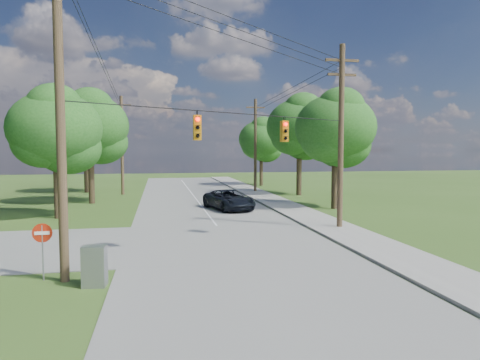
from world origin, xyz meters
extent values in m
plane|color=#36551C|center=(0.00, 0.00, 0.00)|extent=(140.00, 140.00, 0.00)
cube|color=gray|center=(2.00, 5.00, 0.01)|extent=(10.00, 100.00, 0.03)
cube|color=#A09E96|center=(8.70, 5.00, 0.06)|extent=(2.60, 100.00, 0.12)
cylinder|color=brown|center=(-4.60, 0.40, 6.00)|extent=(0.32, 0.32, 12.00)
cylinder|color=brown|center=(8.90, 8.00, 5.25)|extent=(0.32, 0.32, 10.50)
cube|color=brown|center=(8.90, 8.00, 9.60)|extent=(2.00, 0.12, 0.14)
cube|color=brown|center=(8.90, 8.00, 8.80)|extent=(1.70, 0.12, 0.14)
cylinder|color=brown|center=(8.90, 30.00, 5.00)|extent=(0.32, 0.32, 10.00)
cube|color=brown|center=(8.90, 30.00, 9.10)|extent=(2.00, 0.12, 0.14)
cylinder|color=brown|center=(-5.00, 30.00, 5.00)|extent=(0.32, 0.32, 10.00)
cube|color=brown|center=(-5.00, 30.00, 9.10)|extent=(2.00, 0.12, 0.14)
cylinder|color=black|center=(2.15, 4.20, 10.35)|extent=(13.52, 7.63, 1.53)
cylinder|color=black|center=(2.15, 4.20, 9.95)|extent=(13.52, 7.63, 1.53)
cylinder|color=black|center=(2.15, 4.20, 9.55)|extent=(13.52, 7.63, 1.53)
cylinder|color=black|center=(8.90, 19.00, 9.35)|extent=(0.03, 22.00, 0.53)
cylinder|color=black|center=(-4.80, 15.20, 10.10)|extent=(0.43, 29.60, 2.03)
cylinder|color=black|center=(8.90, 19.00, 8.95)|extent=(0.03, 22.00, 0.53)
cylinder|color=black|center=(-4.80, 15.20, 9.70)|extent=(0.43, 29.60, 2.03)
cylinder|color=black|center=(2.15, 4.20, 6.20)|extent=(13.52, 7.63, 0.04)
cube|color=#C67C0B|center=(0.26, 3.02, 5.48)|extent=(0.32, 0.22, 1.05)
sphere|color=#FF0C05|center=(0.26, 2.88, 5.83)|extent=(0.17, 0.17, 0.17)
cube|color=#C67C0B|center=(0.26, 3.26, 5.48)|extent=(0.32, 0.22, 1.05)
sphere|color=#FF0C05|center=(0.26, 3.40, 5.83)|extent=(0.17, 0.17, 0.17)
cube|color=#C67C0B|center=(4.85, 5.60, 5.48)|extent=(0.32, 0.22, 1.05)
sphere|color=#FF0C05|center=(4.85, 5.46, 5.83)|extent=(0.17, 0.17, 0.17)
cube|color=#C67C0B|center=(4.85, 5.84, 5.48)|extent=(0.32, 0.22, 1.05)
sphere|color=#FF0C05|center=(4.85, 5.98, 5.83)|extent=(0.17, 0.17, 0.17)
cylinder|color=#423121|center=(-8.00, 15.00, 1.57)|extent=(0.45, 0.45, 3.15)
ellipsoid|color=#1C4F17|center=(-8.00, 15.00, 5.94)|extent=(6.00, 6.00, 4.92)
cylinder|color=#423121|center=(-7.00, 23.00, 1.75)|extent=(0.50, 0.50, 3.50)
ellipsoid|color=#1C4F17|center=(-7.00, 23.00, 6.60)|extent=(6.40, 6.40, 5.25)
cylinder|color=#423121|center=(-9.00, 33.00, 1.66)|extent=(0.48, 0.47, 3.32)
ellipsoid|color=#1C4F17|center=(-9.00, 33.00, 6.27)|extent=(6.00, 6.00, 4.92)
cylinder|color=#423121|center=(12.00, 16.00, 1.66)|extent=(0.48, 0.48, 3.32)
ellipsoid|color=#1C4F17|center=(12.00, 16.00, 6.27)|extent=(6.20, 6.20, 5.08)
cylinder|color=#423121|center=(12.50, 26.00, 1.84)|extent=(0.52, 0.52, 3.67)
ellipsoid|color=#1C4F17|center=(12.50, 26.00, 6.93)|extent=(6.60, 6.60, 5.41)
cylinder|color=#423121|center=(11.50, 38.00, 1.57)|extent=(0.45, 0.45, 3.15)
ellipsoid|color=#1C4F17|center=(11.50, 38.00, 5.94)|extent=(5.80, 5.80, 4.76)
imported|color=black|center=(3.86, 16.91, 0.77)|extent=(3.82, 5.79, 1.48)
cube|color=gray|center=(-3.50, -0.38, 0.68)|extent=(0.81, 0.62, 1.36)
cylinder|color=gray|center=(-5.35, 0.62, 0.97)|extent=(0.05, 0.05, 1.94)
cylinder|color=#AD1F0C|center=(-5.35, 0.62, 1.68)|extent=(0.67, 0.05, 0.67)
cube|color=white|center=(-5.35, 0.59, 1.68)|extent=(0.49, 0.04, 0.11)
camera|label=1|loc=(-1.36, -15.00, 4.53)|focal=32.00mm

